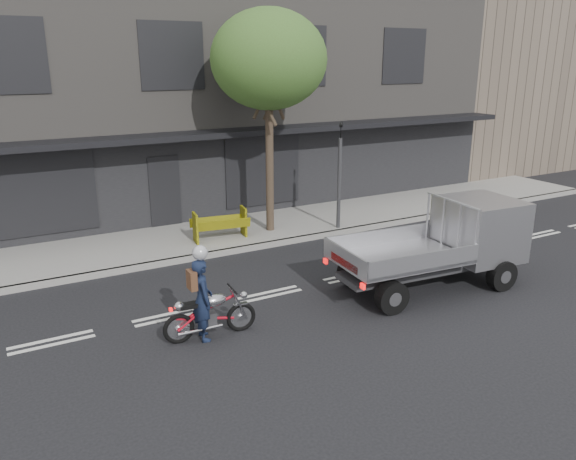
% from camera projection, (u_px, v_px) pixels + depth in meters
% --- Properties ---
extents(ground, '(80.00, 80.00, 0.00)m').
position_uv_depth(ground, '(269.00, 294.00, 13.23)').
color(ground, black).
rests_on(ground, ground).
extents(sidewalk, '(32.00, 3.20, 0.15)m').
position_uv_depth(sidewalk, '(199.00, 238.00, 17.13)').
color(sidewalk, gray).
rests_on(sidewalk, ground).
extents(kerb, '(32.00, 0.20, 0.15)m').
position_uv_depth(kerb, '(219.00, 253.00, 15.80)').
color(kerb, gray).
rests_on(kerb, ground).
extents(building_main, '(26.00, 10.00, 8.00)m').
position_uv_depth(building_main, '(133.00, 94.00, 21.50)').
color(building_main, slate).
rests_on(building_main, ground).
extents(building_neighbour, '(14.00, 10.00, 10.00)m').
position_uv_depth(building_neighbour, '(500.00, 64.00, 30.49)').
color(building_neighbour, brown).
rests_on(building_neighbour, ground).
extents(street_tree, '(3.40, 3.40, 6.74)m').
position_uv_depth(street_tree, '(269.00, 60.00, 16.21)').
color(street_tree, '#382B21').
rests_on(street_tree, ground).
extents(traffic_light_pole, '(0.12, 0.12, 3.50)m').
position_uv_depth(traffic_light_pole, '(339.00, 181.00, 17.49)').
color(traffic_light_pole, '#2D2D30').
rests_on(traffic_light_pole, ground).
extents(motorcycle, '(1.91, 0.55, 0.98)m').
position_uv_depth(motorcycle, '(210.00, 313.00, 11.10)').
color(motorcycle, black).
rests_on(motorcycle, ground).
extents(rider, '(0.45, 0.64, 1.67)m').
position_uv_depth(rider, '(202.00, 299.00, 10.93)').
color(rider, '#131D35').
rests_on(rider, ground).
extents(flatbed_ute, '(4.78, 2.27, 2.15)m').
position_uv_depth(flatbed_ute, '(465.00, 234.00, 13.67)').
color(flatbed_ute, black).
rests_on(flatbed_ute, ground).
extents(construction_barrier, '(1.73, 0.89, 0.93)m').
position_uv_depth(construction_barrier, '(223.00, 226.00, 16.50)').
color(construction_barrier, yellow).
rests_on(construction_barrier, sidewalk).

